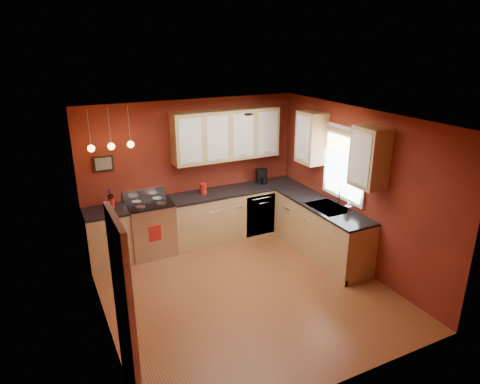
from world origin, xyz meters
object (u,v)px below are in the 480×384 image
sink (328,209)px  red_canister (203,188)px  gas_range (151,228)px  coffee_maker (262,177)px  soap_pump (348,208)px

sink → red_canister: sink is taller
gas_range → sink: size_ratio=1.59×
gas_range → coffee_maker: 2.32m
red_canister → sink: bearing=-43.7°
sink → coffee_maker: sink is taller
gas_range → red_canister: size_ratio=5.76×
red_canister → soap_pump: size_ratio=1.04×
coffee_maker → red_canister: bearing=-160.5°
sink → soap_pump: size_ratio=3.76×
gas_range → sink: (2.62, -1.50, 0.43)m
soap_pump → sink: bearing=108.7°
gas_range → coffee_maker: coffee_maker is taller
red_canister → coffee_maker: coffee_maker is taller
red_canister → coffee_maker: 1.24m
red_canister → soap_pump: bearing=-47.5°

